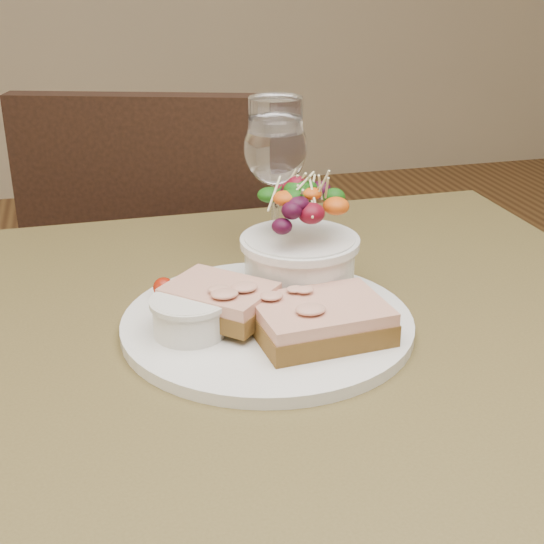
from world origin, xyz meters
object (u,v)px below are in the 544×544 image
object	(u,v)px
cafe_table	(299,429)
dinner_plate	(267,323)
wine_glass	(275,153)
sandwich_back	(220,300)
ramekin	(189,314)
chair_far	(183,387)
sandwich_front	(321,320)
salad_bowl	(300,239)

from	to	relation	value
cafe_table	dinner_plate	size ratio (longest dim) A/B	2.77
cafe_table	dinner_plate	xyz separation A→B (m)	(-0.02, 0.03, 0.11)
dinner_plate	wine_glass	size ratio (longest dim) A/B	1.65
cafe_table	wine_glass	size ratio (longest dim) A/B	4.57
sandwich_back	ramekin	distance (m)	0.04
chair_far	sandwich_back	bearing A→B (deg)	104.47
cafe_table	sandwich_front	distance (m)	0.13
sandwich_front	ramekin	xyz separation A→B (m)	(-0.12, 0.04, 0.00)
dinner_plate	sandwich_back	distance (m)	0.05
salad_bowl	sandwich_front	bearing A→B (deg)	-95.31
chair_far	sandwich_front	xyz separation A→B (m)	(0.05, -0.69, 0.48)
salad_bowl	ramekin	bearing A→B (deg)	-152.75
sandwich_front	wine_glass	size ratio (longest dim) A/B	0.73
cafe_table	sandwich_back	size ratio (longest dim) A/B	6.46
cafe_table	wine_glass	world-z (taller)	wine_glass
wine_glass	sandwich_front	bearing A→B (deg)	-95.36
dinner_plate	ramekin	xyz separation A→B (m)	(-0.08, -0.01, 0.03)
sandwich_front	salad_bowl	world-z (taller)	salad_bowl
salad_bowl	wine_glass	size ratio (longest dim) A/B	0.73
cafe_table	sandwich_front	size ratio (longest dim) A/B	6.23
sandwich_front	ramekin	bearing A→B (deg)	158.38
chair_far	wine_glass	distance (m)	0.73
chair_far	sandwich_back	distance (m)	0.81
ramekin	dinner_plate	bearing A→B (deg)	8.66
sandwich_front	chair_far	bearing A→B (deg)	89.30
dinner_plate	sandwich_front	world-z (taller)	sandwich_front
dinner_plate	salad_bowl	xyz separation A→B (m)	(0.05, 0.05, 0.07)
cafe_table	sandwich_back	world-z (taller)	sandwich_back
cafe_table	salad_bowl	xyz separation A→B (m)	(0.02, 0.09, 0.17)
sandwich_front	salad_bowl	xyz separation A→B (m)	(0.01, 0.10, 0.04)
chair_far	dinner_plate	distance (m)	0.79
sandwich_back	wine_glass	bearing A→B (deg)	105.06
dinner_plate	sandwich_front	xyz separation A→B (m)	(0.04, -0.05, 0.02)
cafe_table	wine_glass	xyz separation A→B (m)	(0.04, 0.24, 0.22)
cafe_table	ramekin	xyz separation A→B (m)	(-0.10, 0.02, 0.13)
ramekin	cafe_table	bearing A→B (deg)	-11.36
cafe_table	sandwich_front	xyz separation A→B (m)	(0.01, -0.02, 0.13)
dinner_plate	wine_glass	distance (m)	0.25
sandwich_front	wine_glass	bearing A→B (deg)	80.01
dinner_plate	ramekin	world-z (taller)	ramekin
cafe_table	sandwich_front	world-z (taller)	sandwich_front
ramekin	wine_glass	bearing A→B (deg)	56.93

